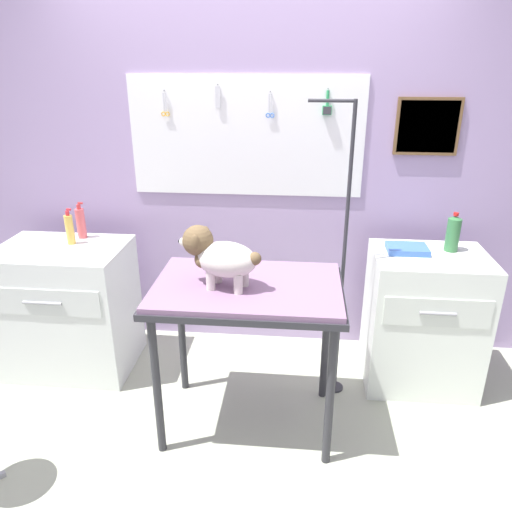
% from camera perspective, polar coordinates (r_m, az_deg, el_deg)
% --- Properties ---
extents(ground, '(4.40, 4.00, 0.04)m').
position_cam_1_polar(ground, '(2.77, -3.50, -23.30)').
color(ground, '#A9AD97').
extents(rear_wall_panel, '(4.00, 0.11, 2.30)m').
position_cam_1_polar(rear_wall_panel, '(3.31, -0.49, 8.35)').
color(rear_wall_panel, '#A68DBA').
rests_on(rear_wall_panel, ground).
extents(grooming_table, '(1.00, 0.66, 0.88)m').
position_cam_1_polar(grooming_table, '(2.53, -1.02, -5.20)').
color(grooming_table, '#2D2D33').
rests_on(grooming_table, ground).
extents(grooming_arm, '(0.30, 0.11, 1.77)m').
position_cam_1_polar(grooming_arm, '(2.83, 10.10, -1.59)').
color(grooming_arm, '#2D2D33').
rests_on(grooming_arm, ground).
extents(dog, '(0.43, 0.26, 0.32)m').
position_cam_1_polar(dog, '(2.40, -4.52, 0.04)').
color(dog, silver).
rests_on(dog, grooming_table).
extents(counter_left, '(0.80, 0.58, 0.86)m').
position_cam_1_polar(counter_left, '(3.43, -21.26, -5.77)').
color(counter_left, silver).
rests_on(counter_left, ground).
extents(cabinet_right, '(0.68, 0.54, 0.88)m').
position_cam_1_polar(cabinet_right, '(3.23, 19.13, -7.14)').
color(cabinet_right, silver).
rests_on(cabinet_right, ground).
extents(pump_bottle_white, '(0.05, 0.05, 0.23)m').
position_cam_1_polar(pump_bottle_white, '(3.27, -21.20, 3.00)').
color(pump_bottle_white, gold).
rests_on(pump_bottle_white, counter_left).
extents(spray_bottle_tall, '(0.06, 0.06, 0.24)m').
position_cam_1_polar(spray_bottle_tall, '(3.36, -20.03, 3.71)').
color(spray_bottle_tall, '#D2565C').
rests_on(spray_bottle_tall, counter_left).
extents(soda_bottle, '(0.08, 0.08, 0.24)m').
position_cam_1_polar(soda_bottle, '(3.12, 22.31, 2.50)').
color(soda_bottle, '#34713E').
rests_on(soda_bottle, cabinet_right).
extents(supply_tray, '(0.24, 0.18, 0.04)m').
position_cam_1_polar(supply_tray, '(3.05, 17.47, 0.81)').
color(supply_tray, '#3C67BC').
rests_on(supply_tray, cabinet_right).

